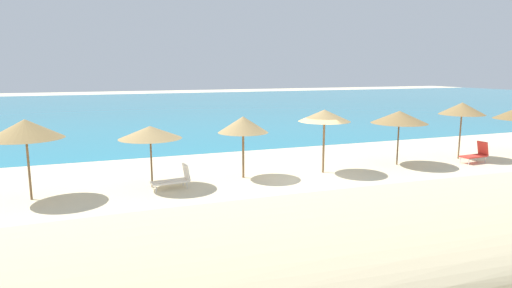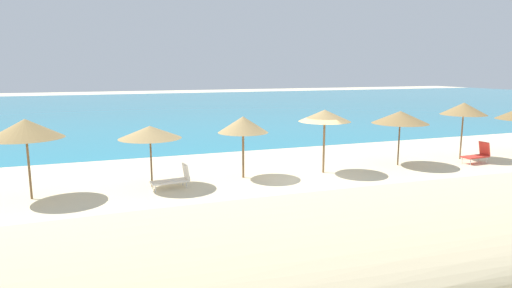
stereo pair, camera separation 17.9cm
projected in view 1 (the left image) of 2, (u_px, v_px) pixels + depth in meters
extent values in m
plane|color=beige|center=(309.00, 179.00, 18.69)|extent=(160.00, 160.00, 0.00)
cube|color=teal|center=(166.00, 107.00, 53.72)|extent=(160.00, 62.00, 0.01)
ellipsoid|color=beige|center=(485.00, 222.00, 10.98)|extent=(51.32, 7.45, 1.69)
cylinder|color=brown|center=(29.00, 167.00, 15.50)|extent=(0.08, 0.08, 2.38)
cone|color=#9E7F4C|center=(25.00, 129.00, 15.26)|extent=(2.57, 2.57, 0.69)
cylinder|color=brown|center=(151.00, 161.00, 17.15)|extent=(0.07, 0.07, 2.12)
cone|color=tan|center=(150.00, 132.00, 16.95)|extent=(2.45, 2.45, 0.49)
cylinder|color=brown|center=(243.00, 154.00, 18.69)|extent=(0.10, 0.10, 2.13)
cone|color=tan|center=(243.00, 124.00, 18.47)|extent=(2.16, 2.16, 0.69)
cylinder|color=brown|center=(324.00, 145.00, 19.61)|extent=(0.10, 0.10, 2.49)
cone|color=tan|center=(324.00, 115.00, 19.37)|extent=(2.33, 2.33, 0.53)
cylinder|color=brown|center=(398.00, 143.00, 21.22)|extent=(0.07, 0.07, 2.21)
cone|color=olive|center=(399.00, 117.00, 21.00)|extent=(2.70, 2.70, 0.60)
cylinder|color=brown|center=(460.00, 135.00, 22.67)|extent=(0.08, 0.08, 2.48)
cone|color=olive|center=(462.00, 108.00, 22.43)|extent=(2.30, 2.30, 0.62)
cube|color=white|center=(170.00, 182.00, 17.02)|extent=(1.51, 0.74, 0.07)
cube|color=white|center=(186.00, 172.00, 17.28)|extent=(0.23, 0.59, 0.64)
cylinder|color=silver|center=(153.00, 186.00, 16.98)|extent=(0.04, 0.04, 0.26)
cylinder|color=silver|center=(156.00, 189.00, 16.56)|extent=(0.04, 0.04, 0.26)
cylinder|color=silver|center=(183.00, 183.00, 17.55)|extent=(0.04, 0.04, 0.26)
cylinder|color=silver|center=(187.00, 185.00, 17.12)|extent=(0.04, 0.04, 0.26)
cube|color=red|center=(473.00, 156.00, 21.75)|extent=(1.37, 0.66, 0.07)
cube|color=red|center=(483.00, 148.00, 21.94)|extent=(0.25, 0.59, 0.71)
cylinder|color=silver|center=(461.00, 160.00, 21.77)|extent=(0.04, 0.04, 0.31)
cylinder|color=silver|center=(469.00, 162.00, 21.33)|extent=(0.04, 0.04, 0.31)
cylinder|color=silver|center=(477.00, 158.00, 22.23)|extent=(0.04, 0.04, 0.31)
cylinder|color=silver|center=(485.00, 160.00, 21.78)|extent=(0.04, 0.04, 0.31)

